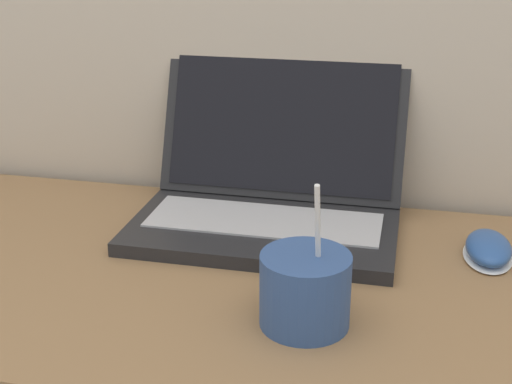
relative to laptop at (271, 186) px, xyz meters
name	(u,v)px	position (x,y,z in m)	size (l,w,h in m)	color
laptop	(271,186)	(0.00, 0.00, 0.00)	(0.38, 0.31, 0.24)	#232326
drink_cup	(305,288)	(0.10, -0.27, -0.01)	(0.10, 0.10, 0.18)	#33518C
computer_mouse	(488,249)	(0.31, -0.05, -0.05)	(0.07, 0.11, 0.03)	white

